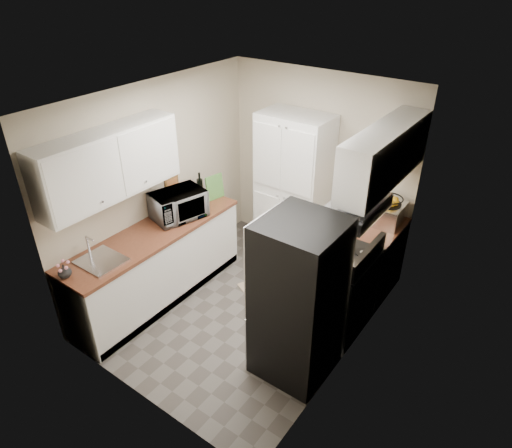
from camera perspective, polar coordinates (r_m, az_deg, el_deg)
name	(u,v)px	position (r m, az deg, el deg)	size (l,w,h in m)	color
ground	(246,307)	(5.57, -1.29, -10.34)	(3.20, 3.20, 0.00)	#56514C
room_shell	(242,185)	(4.67, -1.77, 4.95)	(2.64, 3.24, 2.52)	beige
pantry_cabinet	(293,189)	(6.02, 4.64, 4.42)	(0.90, 0.55, 2.00)	white
base_cabinet_left	(158,266)	(5.60, -12.19, -5.14)	(0.60, 2.30, 0.88)	white
countertop_left	(153,233)	(5.35, -12.72, -1.13)	(0.63, 2.33, 0.04)	brown
base_cabinet_right	(368,259)	(5.76, 13.86, -4.22)	(0.60, 0.80, 0.88)	white
countertop_right	(373,226)	(5.52, 14.44, -0.30)	(0.63, 0.83, 0.04)	brown
electric_range	(337,289)	(5.14, 10.13, -8.02)	(0.71, 0.78, 1.13)	#B7B7BC
refrigerator	(298,300)	(4.36, 5.31, -9.47)	(0.70, 0.72, 1.70)	#B7B7BC
microwave	(178,205)	(5.49, -9.69, 2.38)	(0.61, 0.41, 0.34)	#B5B5BA
wine_bottle	(200,186)	(5.95, -7.03, 4.75)	(0.08, 0.08, 0.31)	black
flower_vase	(64,271)	(4.84, -22.83, -5.44)	(0.13, 0.13, 0.14)	white
cutting_board	(215,187)	(5.89, -5.18, 4.62)	(0.02, 0.25, 0.32)	#4A8438
toaster_oven	(388,213)	(5.54, 16.16, 1.30)	(0.34, 0.43, 0.25)	silver
fruit_basket	(390,199)	(5.45, 16.42, 3.00)	(0.30, 0.30, 0.13)	orange
kitchen_mat	(276,286)	(5.88, 2.48, -7.69)	(0.53, 0.84, 0.01)	tan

